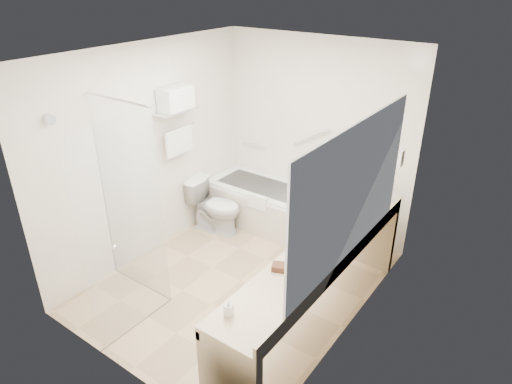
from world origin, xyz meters
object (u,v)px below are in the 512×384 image
Objects in this scene: water_bottle_left at (368,193)px; vanity_counter at (317,273)px; toilet at (215,206)px; amenity_basket at (281,267)px; bathtub at (267,205)px.

vanity_counter is at bearing -87.06° from water_bottle_left.
toilet is 3.42× the size of water_bottle_left.
vanity_counter is 16.77× the size of amenity_basket.
water_bottle_left is (0.08, 1.64, 0.07)m from amenity_basket.
bathtub is at bearing 174.28° from water_bottle_left.
water_bottle_left is at bearing -87.12° from toilet.
amenity_basket is at bearing -52.31° from bathtub.
vanity_counter reaches higher than toilet.
vanity_counter reaches higher than amenity_basket.
toilet reaches higher than bathtub.
amenity_basket is (-0.14, -0.40, 0.24)m from vanity_counter.
bathtub is at bearing -48.62° from toilet.
toilet is at bearing 145.69° from amenity_basket.
bathtub is at bearing 127.69° from amenity_basket.
toilet is at bearing -168.38° from water_bottle_left.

